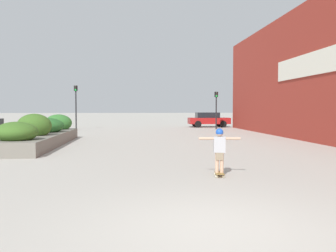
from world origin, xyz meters
TOP-DOWN VIEW (x-y plane):
  - ground_plane at (0.00, 0.00)m, footprint 300.00×300.00m
  - building_wall_right at (8.27, 12.65)m, footprint 0.67×32.31m
  - planter_box at (-5.70, 13.03)m, footprint 2.06×9.73m
  - skateboard at (1.01, 4.13)m, footprint 0.30×0.60m
  - skateboarder at (1.01, 4.13)m, footprint 1.08×0.21m
  - car_leftmost at (5.86, 29.81)m, footprint 3.86×1.89m
  - traffic_light_left at (-6.05, 26.36)m, footprint 0.28×0.30m
  - traffic_light_right at (5.80, 26.15)m, footprint 0.28×0.30m

SIDE VIEW (x-z plane):
  - ground_plane at x=0.00m, z-range 0.00..0.00m
  - skateboard at x=1.01m, z-range 0.02..0.11m
  - planter_box at x=-5.70m, z-range -0.20..1.34m
  - car_leftmost at x=5.86m, z-range 0.04..1.44m
  - skateboarder at x=1.01m, z-range 0.22..1.37m
  - traffic_light_right at x=5.80m, z-range 0.60..3.81m
  - traffic_light_left at x=-6.05m, z-range 0.65..4.34m
  - building_wall_right at x=8.27m, z-range 0.00..7.52m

